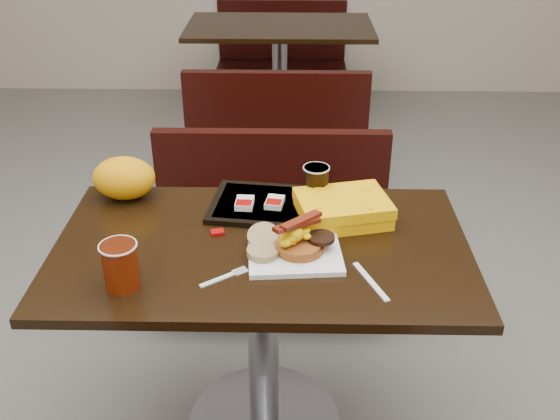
{
  "coord_description": "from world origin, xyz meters",
  "views": [
    {
      "loc": [
        0.08,
        -1.54,
        1.75
      ],
      "look_at": [
        0.05,
        0.08,
        0.82
      ],
      "focal_mm": 40.75,
      "sensor_mm": 36.0,
      "label": 1
    }
  ],
  "objects_px": {
    "table_far": "(280,81)",
    "coffee_cup_near": "(121,266)",
    "table_near": "(263,343)",
    "clamshell": "(343,209)",
    "bench_near_n": "(271,231)",
    "bench_far_s": "(277,122)",
    "fork": "(217,280)",
    "bench_far_n": "(281,54)",
    "paper_bag": "(124,178)",
    "hashbrown_sleeve_right": "(275,202)",
    "hashbrown_sleeve_left": "(245,203)",
    "tray": "(272,205)",
    "platter": "(295,255)",
    "coffee_cup_far": "(316,183)",
    "knife": "(371,281)",
    "pancake_stack": "(300,246)"
  },
  "relations": [
    {
      "from": "table_near",
      "to": "fork",
      "type": "xyz_separation_m",
      "value": [
        -0.11,
        -0.18,
        0.38
      ]
    },
    {
      "from": "bench_far_s",
      "to": "fork",
      "type": "relative_size",
      "value": 6.99
    },
    {
      "from": "bench_far_n",
      "to": "knife",
      "type": "bearing_deg",
      "value": -85.12
    },
    {
      "from": "coffee_cup_far",
      "to": "table_near",
      "type": "bearing_deg",
      "value": -123.0
    },
    {
      "from": "bench_far_n",
      "to": "paper_bag",
      "type": "xyz_separation_m",
      "value": [
        -0.46,
        -3.02,
        0.46
      ]
    },
    {
      "from": "fork",
      "to": "clamshell",
      "type": "bearing_deg",
      "value": 7.01
    },
    {
      "from": "hashbrown_sleeve_right",
      "to": "paper_bag",
      "type": "xyz_separation_m",
      "value": [
        -0.49,
        0.08,
        0.04
      ]
    },
    {
      "from": "table_far",
      "to": "clamshell",
      "type": "height_order",
      "value": "clamshell"
    },
    {
      "from": "coffee_cup_near",
      "to": "tray",
      "type": "height_order",
      "value": "coffee_cup_near"
    },
    {
      "from": "platter",
      "to": "coffee_cup_near",
      "type": "distance_m",
      "value": 0.47
    },
    {
      "from": "coffee_cup_far",
      "to": "fork",
      "type": "bearing_deg",
      "value": -122.38
    },
    {
      "from": "table_near",
      "to": "bench_far_s",
      "type": "bearing_deg",
      "value": 90.0
    },
    {
      "from": "bench_far_s",
      "to": "clamshell",
      "type": "relative_size",
      "value": 3.68
    },
    {
      "from": "table_near",
      "to": "clamshell",
      "type": "height_order",
      "value": "clamshell"
    },
    {
      "from": "platter",
      "to": "coffee_cup_near",
      "type": "xyz_separation_m",
      "value": [
        -0.45,
        -0.14,
        0.06
      ]
    },
    {
      "from": "hashbrown_sleeve_right",
      "to": "coffee_cup_far",
      "type": "distance_m",
      "value": 0.15
    },
    {
      "from": "hashbrown_sleeve_left",
      "to": "bench_far_n",
      "type": "bearing_deg",
      "value": 91.97
    },
    {
      "from": "hashbrown_sleeve_right",
      "to": "clamshell",
      "type": "bearing_deg",
      "value": -4.33
    },
    {
      "from": "table_near",
      "to": "fork",
      "type": "relative_size",
      "value": 8.39
    },
    {
      "from": "table_near",
      "to": "bench_far_s",
      "type": "distance_m",
      "value": 1.9
    },
    {
      "from": "table_far",
      "to": "coffee_cup_near",
      "type": "relative_size",
      "value": 9.35
    },
    {
      "from": "paper_bag",
      "to": "clamshell",
      "type": "bearing_deg",
      "value": -10.42
    },
    {
      "from": "bench_far_n",
      "to": "pancake_stack",
      "type": "distance_m",
      "value": 3.38
    },
    {
      "from": "bench_far_n",
      "to": "tray",
      "type": "relative_size",
      "value": 2.63
    },
    {
      "from": "knife",
      "to": "table_near",
      "type": "bearing_deg",
      "value": -143.13
    },
    {
      "from": "knife",
      "to": "bench_far_n",
      "type": "bearing_deg",
      "value": 162.67
    },
    {
      "from": "platter",
      "to": "pancake_stack",
      "type": "bearing_deg",
      "value": 41.69
    },
    {
      "from": "bench_far_s",
      "to": "pancake_stack",
      "type": "relative_size",
      "value": 7.44
    },
    {
      "from": "bench_near_n",
      "to": "coffee_cup_near",
      "type": "bearing_deg",
      "value": -111.2
    },
    {
      "from": "table_far",
      "to": "knife",
      "type": "height_order",
      "value": "knife"
    },
    {
      "from": "pancake_stack",
      "to": "knife",
      "type": "relative_size",
      "value": 0.74
    },
    {
      "from": "bench_near_n",
      "to": "coffee_cup_far",
      "type": "distance_m",
      "value": 0.67
    },
    {
      "from": "table_near",
      "to": "hashbrown_sleeve_right",
      "type": "height_order",
      "value": "hashbrown_sleeve_right"
    },
    {
      "from": "table_near",
      "to": "hashbrown_sleeve_right",
      "type": "relative_size",
      "value": 16.57
    },
    {
      "from": "fork",
      "to": "knife",
      "type": "height_order",
      "value": "same"
    },
    {
      "from": "coffee_cup_far",
      "to": "bench_far_n",
      "type": "bearing_deg",
      "value": 93.05
    },
    {
      "from": "table_near",
      "to": "platter",
      "type": "height_order",
      "value": "platter"
    },
    {
      "from": "table_far",
      "to": "bench_far_n",
      "type": "bearing_deg",
      "value": 90.0
    },
    {
      "from": "hashbrown_sleeve_right",
      "to": "hashbrown_sleeve_left",
      "type": "bearing_deg",
      "value": -165.6
    },
    {
      "from": "bench_far_s",
      "to": "tray",
      "type": "relative_size",
      "value": 2.63
    },
    {
      "from": "coffee_cup_near",
      "to": "paper_bag",
      "type": "relative_size",
      "value": 0.64
    },
    {
      "from": "bench_far_s",
      "to": "coffee_cup_far",
      "type": "relative_size",
      "value": 9.16
    },
    {
      "from": "bench_far_n",
      "to": "coffee_cup_near",
      "type": "xyz_separation_m",
      "value": [
        -0.35,
        -3.51,
        0.45
      ]
    },
    {
      "from": "coffee_cup_near",
      "to": "paper_bag",
      "type": "xyz_separation_m",
      "value": [
        -0.1,
        0.48,
        0.01
      ]
    },
    {
      "from": "fork",
      "to": "tray",
      "type": "bearing_deg",
      "value": 35.66
    },
    {
      "from": "pancake_stack",
      "to": "paper_bag",
      "type": "distance_m",
      "value": 0.65
    },
    {
      "from": "bench_far_s",
      "to": "hashbrown_sleeve_right",
      "type": "distance_m",
      "value": 1.75
    },
    {
      "from": "tray",
      "to": "clamshell",
      "type": "height_order",
      "value": "clamshell"
    },
    {
      "from": "fork",
      "to": "hashbrown_sleeve_left",
      "type": "bearing_deg",
      "value": 46.86
    },
    {
      "from": "bench_near_n",
      "to": "pancake_stack",
      "type": "bearing_deg",
      "value": -81.65
    }
  ]
}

